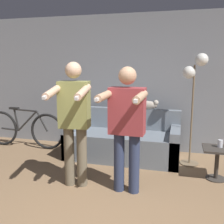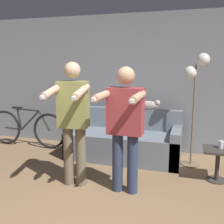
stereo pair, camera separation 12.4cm
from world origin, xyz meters
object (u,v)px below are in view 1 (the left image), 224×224
object	(u,v)px
person_right	(127,122)
bicycle	(24,129)
couch	(123,142)
person_left	(74,117)
cat	(147,105)
floor_lamp	(194,80)
cup	(220,144)
side_table	(217,157)

from	to	relation	value
person_right	bicycle	world-z (taller)	person_right
couch	bicycle	size ratio (longest dim) A/B	1.13
person_left	bicycle	xyz separation A→B (m)	(-1.67, 1.33, -0.60)
cat	floor_lamp	size ratio (longest dim) A/B	0.29
person_left	person_right	bearing A→B (deg)	-6.31
cup	person_right	bearing A→B (deg)	-148.11
person_left	bicycle	size ratio (longest dim) A/B	0.96
couch	side_table	world-z (taller)	couch
person_left	cup	world-z (taller)	person_left
person_right	cat	distance (m)	1.57
couch	bicycle	distance (m)	2.06
person_left	bicycle	distance (m)	2.22
side_table	person_left	bearing A→B (deg)	-159.37
person_left	side_table	size ratio (longest dim) A/B	3.56
person_right	side_table	world-z (taller)	person_right
bicycle	person_left	bearing A→B (deg)	-38.51
person_right	floor_lamp	world-z (taller)	floor_lamp
person_right	cup	world-z (taller)	person_right
person_left	floor_lamp	distance (m)	2.04
floor_lamp	person_left	bearing A→B (deg)	-141.56
couch	floor_lamp	distance (m)	1.63
cat	bicycle	distance (m)	2.52
person_right	cup	distance (m)	1.51
cat	floor_lamp	distance (m)	0.99
cat	cup	world-z (taller)	cat
couch	bicycle	xyz separation A→B (m)	(-2.06, 0.08, 0.09)
floor_lamp	cup	xyz separation A→B (m)	(0.39, -0.47, -0.89)
bicycle	person_right	bearing A→B (deg)	-29.13
couch	cat	bearing A→B (deg)	39.64
floor_lamp	bicycle	size ratio (longest dim) A/B	1.04
cat	floor_lamp	bearing A→B (deg)	-22.99
person_left	couch	bearing A→B (deg)	66.43
side_table	floor_lamp	bearing A→B (deg)	124.48
person_left	person_right	size ratio (longest dim) A/B	1.04
person_left	side_table	bearing A→B (deg)	14.28
person_left	cup	xyz separation A→B (m)	(1.94, 0.77, -0.44)
person_right	bicycle	bearing A→B (deg)	152.49
person_left	side_table	world-z (taller)	person_left
person_left	floor_lamp	xyz separation A→B (m)	(1.56, 1.24, 0.45)
couch	person_right	xyz separation A→B (m)	(0.33, -1.25, 0.66)
cat	bicycle	size ratio (longest dim) A/B	0.30
floor_lamp	cup	world-z (taller)	floor_lamp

